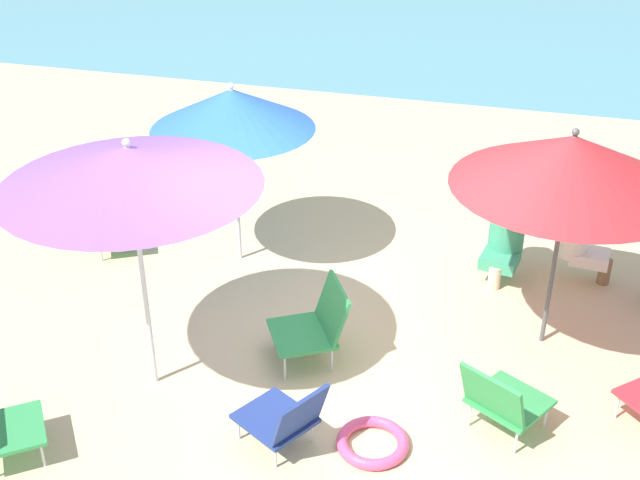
% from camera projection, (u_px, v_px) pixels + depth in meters
% --- Properties ---
extents(ground_plane, '(40.00, 40.00, 0.00)m').
position_uv_depth(ground_plane, '(355.00, 358.00, 6.89)').
color(ground_plane, '#D3BC8C').
extents(umbrella_red, '(1.87, 1.87, 1.99)m').
position_uv_depth(umbrella_red, '(571.00, 162.00, 6.28)').
color(umbrella_red, '#4C4C51').
rests_on(umbrella_red, ground_plane).
extents(umbrella_purple, '(1.91, 1.91, 2.13)m').
position_uv_depth(umbrella_purple, '(129.00, 167.00, 5.69)').
color(umbrella_purple, silver).
rests_on(umbrella_purple, ground_plane).
extents(umbrella_blue, '(1.58, 1.58, 1.88)m').
position_uv_depth(umbrella_blue, '(232.00, 109.00, 7.58)').
color(umbrella_blue, silver).
rests_on(umbrella_blue, ground_plane).
extents(beach_chair_b, '(0.73, 0.70, 0.61)m').
position_uv_depth(beach_chair_b, '(105.00, 226.00, 8.35)').
color(beach_chair_b, '#33934C').
rests_on(beach_chair_b, ground_plane).
extents(beach_chair_c, '(0.74, 0.76, 0.65)m').
position_uv_depth(beach_chair_c, '(502.00, 399.00, 5.92)').
color(beach_chair_c, '#33934C').
rests_on(beach_chair_c, ground_plane).
extents(beach_chair_d, '(0.79, 0.78, 0.69)m').
position_uv_depth(beach_chair_d, '(316.00, 323.00, 6.73)').
color(beach_chair_d, '#33934C').
rests_on(beach_chair_d, ground_plane).
extents(beach_chair_f, '(0.75, 0.70, 0.60)m').
position_uv_depth(beach_chair_f, '(285.00, 417.00, 5.81)').
color(beach_chair_f, navy).
rests_on(beach_chair_f, ground_plane).
extents(person_a, '(0.55, 0.33, 0.95)m').
position_uv_depth(person_a, '(580.00, 235.00, 7.80)').
color(person_a, silver).
rests_on(person_a, ground_plane).
extents(person_c, '(0.48, 0.56, 0.92)m').
position_uv_depth(person_c, '(180.00, 164.00, 9.37)').
color(person_c, '#2D519E').
rests_on(person_c, ground_plane).
extents(person_d, '(0.40, 0.57, 0.91)m').
position_uv_depth(person_d, '(506.00, 234.00, 7.88)').
color(person_d, '#389970').
rests_on(person_d, ground_plane).
extents(swim_ring, '(0.54, 0.54, 0.09)m').
position_uv_depth(swim_ring, '(373.00, 442.00, 5.94)').
color(swim_ring, '#E54C7F').
rests_on(swim_ring, ground_plane).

